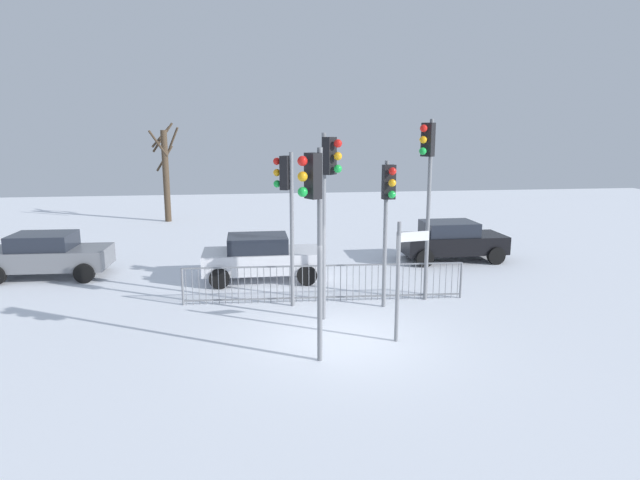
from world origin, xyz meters
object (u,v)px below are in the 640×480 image
Objects in this scene: traffic_light_mid_right at (427,170)px; car_black_mid at (451,240)px; traffic_light_rear_left at (328,186)px; car_grey_near at (48,254)px; traffic_light_foreground_right at (314,208)px; bare_tree_left at (166,171)px; direction_sign_post at (401,275)px; car_white_far at (261,257)px; traffic_light_mid_left at (388,202)px; traffic_light_foreground_left at (286,195)px.

traffic_light_mid_right is 1.33× the size of car_black_mid.
traffic_light_rear_left is 10.47m from car_grey_near.
traffic_light_foreground_right reaches higher than car_grey_near.
car_grey_near is at bearing -102.03° from bare_tree_left.
traffic_light_mid_right is at bearing 52.40° from direction_sign_post.
bare_tree_left reaches higher than car_white_far.
traffic_light_mid_left is at bearing -64.50° from traffic_light_foreground_right.
traffic_light_rear_left is 0.91× the size of bare_tree_left.
bare_tree_left is at bearing 110.56° from car_white_far.
direction_sign_post is 6.50m from car_white_far.
direction_sign_post reaches higher than car_black_mid.
car_grey_near is (-10.26, 4.64, -2.18)m from traffic_light_mid_left.
car_white_far is 7.09m from car_grey_near.
bare_tree_left is (-5.54, 18.95, -0.58)m from traffic_light_foreground_right.
traffic_light_foreground_right is 0.86× the size of bare_tree_left.
traffic_light_mid_left is at bearing -63.28° from bare_tree_left.
traffic_light_mid_right reaches higher than traffic_light_mid_left.
car_black_mid is 0.99× the size of car_grey_near.
car_white_far is at bearing -69.45° from bare_tree_left.
bare_tree_left is at bearing 102.98° from direction_sign_post.
traffic_light_foreground_left reaches higher than direction_sign_post.
traffic_light_rear_left is at bearing -133.72° from car_black_mid.
car_white_far is at bearing -166.50° from car_black_mid.
traffic_light_mid_right reaches higher than traffic_light_rear_left.
car_white_far is at bearing -8.42° from car_grey_near.
traffic_light_mid_left is 1.55m from traffic_light_mid_right.
traffic_light_foreground_right is 10.74m from car_black_mid.
traffic_light_rear_left is 1.25× the size of car_white_far.
bare_tree_left is at bearing -12.08° from traffic_light_foreground_right.
traffic_light_foreground_right is 5.24m from traffic_light_mid_right.
car_grey_near is (-14.09, -0.53, 0.00)m from car_black_mid.
bare_tree_left is (2.36, 11.07, 1.92)m from car_grey_near.
traffic_light_rear_left is at bearing -43.24° from traffic_light_foreground_right.
car_grey_near is (-7.63, 4.02, -2.34)m from traffic_light_foreground_left.
bare_tree_left is (-4.62, 12.33, 1.92)m from car_white_far.
traffic_light_mid_right is at bearing -71.88° from traffic_light_foreground_right.
traffic_light_foreground_left is at bearing -70.75° from bare_tree_left.
traffic_light_mid_left is 0.77× the size of bare_tree_left.
car_black_mid is at bearing -41.94° from bare_tree_left.
car_white_far is (-3.00, 5.71, -0.81)m from direction_sign_post.
traffic_light_foreground_left is (-3.86, 0.08, -0.61)m from traffic_light_mid_right.
car_black_mid is at bearing 3.98° from car_grey_near.
traffic_light_mid_right is at bearing -119.96° from car_black_mid.
traffic_light_foreground_right is at bearing -73.71° from bare_tree_left.
bare_tree_left reaches higher than traffic_light_rear_left.
bare_tree_left reaches higher than traffic_light_foreground_left.
traffic_light_mid_right is 6.07m from car_black_mid.
car_grey_near is at bearing 29.49° from traffic_light_mid_right.
car_white_far is 0.73× the size of bare_tree_left.
traffic_light_mid_left is 0.95× the size of traffic_light_foreground_left.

